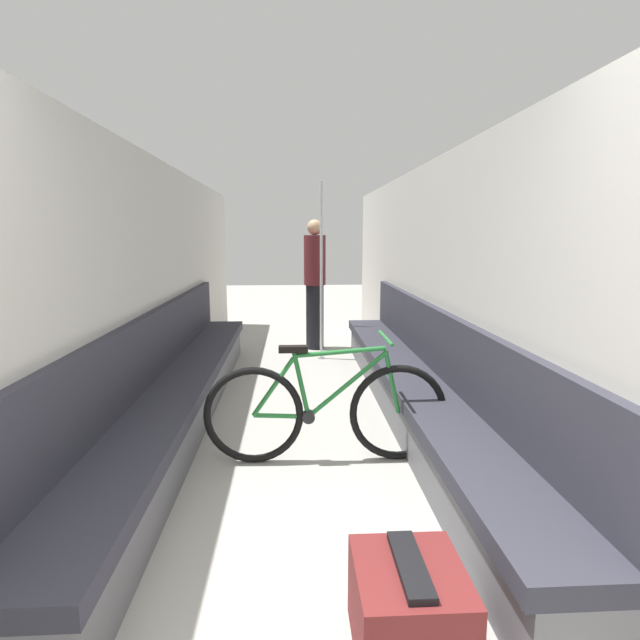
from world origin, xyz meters
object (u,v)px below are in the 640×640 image
(grab_pole_near, at_px, (321,275))
(passenger_standing, at_px, (315,283))
(bench_seat_row_right, at_px, (416,387))
(bench_seat_row_left, at_px, (178,391))
(bicycle, at_px, (326,411))
(luggage_bag, at_px, (409,610))

(grab_pole_near, bearing_deg, passenger_standing, 95.23)
(bench_seat_row_right, relative_size, grab_pole_near, 2.35)
(bench_seat_row_left, xyz_separation_m, bicycle, (1.19, -0.73, 0.07))
(grab_pole_near, bearing_deg, bicycle, -92.63)
(grab_pole_near, xyz_separation_m, luggage_bag, (0.07, -4.64, -0.91))
(bench_seat_row_right, height_order, passenger_standing, passenger_standing)
(bench_seat_row_left, xyz_separation_m, passenger_standing, (1.27, 2.84, 0.63))
(bench_seat_row_left, relative_size, luggage_bag, 11.43)
(bicycle, distance_m, grab_pole_near, 3.06)
(bench_seat_row_right, bearing_deg, bench_seat_row_left, 180.00)
(bench_seat_row_left, bearing_deg, luggage_bag, -59.81)
(bicycle, distance_m, luggage_bag, 1.69)
(luggage_bag, bearing_deg, bicycle, 96.91)
(bicycle, distance_m, passenger_standing, 3.62)
(passenger_standing, distance_m, luggage_bag, 5.29)
(bench_seat_row_left, distance_m, luggage_bag, 2.78)
(passenger_standing, bearing_deg, bench_seat_row_left, -17.29)
(bench_seat_row_left, relative_size, bench_seat_row_right, 1.00)
(passenger_standing, bearing_deg, grab_pole_near, 12.10)
(bench_seat_row_left, xyz_separation_m, grab_pole_near, (1.33, 2.24, 0.79))
(bench_seat_row_right, distance_m, bicycle, 1.10)
(bicycle, bearing_deg, luggage_bag, -66.29)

